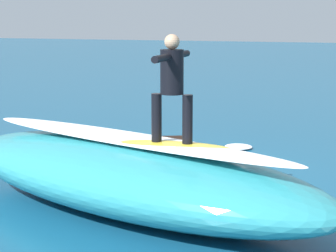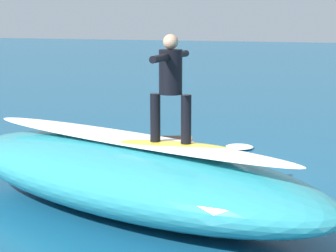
% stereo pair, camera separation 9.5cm
% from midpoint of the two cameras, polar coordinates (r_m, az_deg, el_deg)
% --- Properties ---
extents(ground_plane, '(120.00, 120.00, 0.00)m').
position_cam_midpoint_polar(ground_plane, '(12.23, 1.33, -4.52)').
color(ground_plane, '#145175').
extents(wave_crest, '(7.73, 4.86, 1.12)m').
position_cam_midpoint_polar(wave_crest, '(10.06, -3.94, -4.47)').
color(wave_crest, teal).
rests_on(wave_crest, ground_plane).
extents(wave_foam_lip, '(6.15, 2.95, 0.08)m').
position_cam_midpoint_polar(wave_foam_lip, '(9.93, -3.98, -1.11)').
color(wave_foam_lip, white).
rests_on(wave_foam_lip, wave_crest).
extents(surfboard_riding, '(1.82, 0.53, 0.09)m').
position_cam_midpoint_polar(surfboard_riding, '(9.34, 0.06, -1.75)').
color(surfboard_riding, yellow).
rests_on(surfboard_riding, wave_crest).
extents(surfer_riding, '(0.63, 1.50, 1.58)m').
position_cam_midpoint_polar(surfer_riding, '(9.20, 0.06, 4.16)').
color(surfer_riding, black).
rests_on(surfer_riding, surfboard_riding).
extents(surfboard_paddling, '(2.31, 1.42, 0.08)m').
position_cam_midpoint_polar(surfboard_paddling, '(14.30, -0.42, -2.20)').
color(surfboard_paddling, '#E0563D').
rests_on(surfboard_paddling, ground_plane).
extents(surfer_paddling, '(1.62, 0.90, 0.31)m').
position_cam_midpoint_polar(surfer_paddling, '(14.25, -0.94, -1.53)').
color(surfer_paddling, black).
rests_on(surfer_paddling, surfboard_paddling).
extents(foam_patch_near, '(0.98, 0.77, 0.13)m').
position_cam_midpoint_polar(foam_patch_near, '(9.41, 4.43, -8.65)').
color(foam_patch_near, white).
rests_on(foam_patch_near, ground_plane).
extents(foam_patch_mid, '(0.90, 0.89, 0.08)m').
position_cam_midpoint_polar(foam_patch_mid, '(14.78, 6.18, -1.86)').
color(foam_patch_mid, white).
rests_on(foam_patch_mid, ground_plane).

